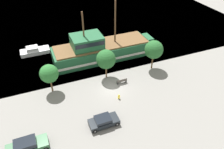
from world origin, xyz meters
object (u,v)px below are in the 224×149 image
at_px(parked_car_curb_front, 27,146).
at_px(fire_hydrant, 119,97).
at_px(parked_car_curb_mid, 104,121).
at_px(bench_promenade_east, 122,81).
at_px(pirate_ship, 100,49).
at_px(moored_boat_dockside, 35,51).

relative_size(parked_car_curb_front, fire_hydrant, 6.08).
distance_m(parked_car_curb_front, parked_car_curb_mid, 9.39).
xyz_separation_m(fire_hydrant, bench_promenade_east, (1.89, 3.18, 0.02)).
bearing_deg(parked_car_curb_mid, bench_promenade_east, 50.92).
relative_size(pirate_ship, fire_hydrant, 24.95).
distance_m(moored_boat_dockside, bench_promenade_east, 19.02).
bearing_deg(parked_car_curb_mid, moored_boat_dockside, 106.16).
bearing_deg(moored_boat_dockside, parked_car_curb_front, -97.95).
xyz_separation_m(pirate_ship, moored_boat_dockside, (-11.30, 6.30, -1.30)).
bearing_deg(parked_car_curb_front, bench_promenade_east, 25.73).
bearing_deg(fire_hydrant, pirate_ship, 83.88).
bearing_deg(bench_promenade_east, parked_car_curb_mid, -129.08).
bearing_deg(parked_car_curb_front, pirate_ship, 47.58).
bearing_deg(bench_promenade_east, fire_hydrant, -120.76).
relative_size(moored_boat_dockside, bench_promenade_east, 3.32).
bearing_deg(pirate_ship, fire_hydrant, -96.12).
height_order(moored_boat_dockside, parked_car_curb_mid, moored_boat_dockside).
bearing_deg(parked_car_curb_front, moored_boat_dockside, 82.05).
distance_m(moored_boat_dockside, fire_hydrant, 20.60).
relative_size(pirate_ship, bench_promenade_east, 11.66).
bearing_deg(pirate_ship, bench_promenade_east, -85.71).
distance_m(pirate_ship, fire_hydrant, 11.83).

